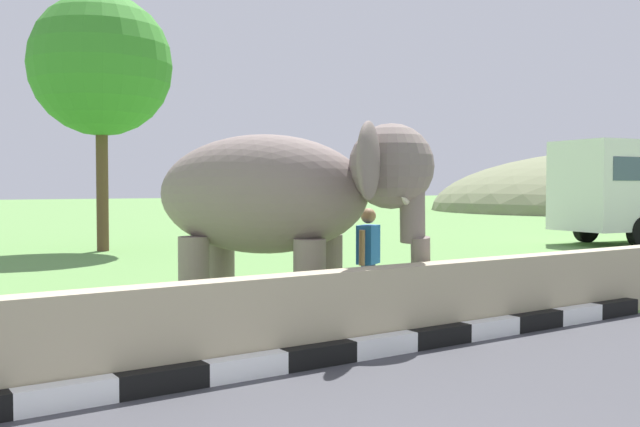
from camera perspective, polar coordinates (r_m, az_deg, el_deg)
name	(u,v)px	position (r m, az deg, el deg)	size (l,w,h in m)	color
striped_curb	(116,388)	(6.99, -16.08, -13.34)	(16.20, 0.20, 0.24)	white
barrier_parapet	(312,317)	(8.16, -0.68, -8.27)	(28.00, 0.36, 1.00)	tan
elephant	(286,197)	(10.04, -2.74, 1.34)	(3.74, 3.90, 2.83)	slate
person_handler	(368,257)	(10.69, 3.89, -3.48)	(0.58, 0.41, 1.66)	navy
tree_distant	(101,66)	(22.93, -17.18, 11.25)	(4.29, 4.29, 7.80)	brown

